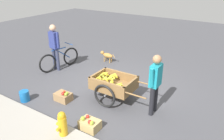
{
  "coord_description": "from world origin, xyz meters",
  "views": [
    {
      "loc": [
        -3.12,
        4.81,
        3.19
      ],
      "look_at": [
        -0.13,
        0.15,
        0.75
      ],
      "focal_mm": 35.36,
      "sensor_mm": 36.0,
      "label": 1
    }
  ],
  "objects_px": {
    "cyclist_person": "(54,43)",
    "mixed_fruit_crate": "(63,97)",
    "vendor_person": "(155,80)",
    "apple_crate": "(90,124)",
    "plastic_bucket": "(25,96)",
    "dog": "(107,55)",
    "fruit_cart": "(113,85)",
    "bicycle": "(60,59)",
    "fire_hydrant": "(63,126)"
  },
  "relations": [
    {
      "from": "fruit_cart",
      "to": "plastic_bucket",
      "type": "bearing_deg",
      "value": 34.48
    },
    {
      "from": "fire_hydrant",
      "to": "apple_crate",
      "type": "height_order",
      "value": "fire_hydrant"
    },
    {
      "from": "fruit_cart",
      "to": "dog",
      "type": "distance_m",
      "value": 2.82
    },
    {
      "from": "dog",
      "to": "plastic_bucket",
      "type": "distance_m",
      "value": 3.61
    },
    {
      "from": "cyclist_person",
      "to": "fire_hydrant",
      "type": "relative_size",
      "value": 2.42
    },
    {
      "from": "cyclist_person",
      "to": "apple_crate",
      "type": "relative_size",
      "value": 3.69
    },
    {
      "from": "apple_crate",
      "to": "plastic_bucket",
      "type": "bearing_deg",
      "value": 0.3
    },
    {
      "from": "vendor_person",
      "to": "bicycle",
      "type": "relative_size",
      "value": 0.92
    },
    {
      "from": "vendor_person",
      "to": "fruit_cart",
      "type": "bearing_deg",
      "value": -0.07
    },
    {
      "from": "plastic_bucket",
      "to": "apple_crate",
      "type": "xyz_separation_m",
      "value": [
        -2.22,
        -0.01,
        -0.02
      ]
    },
    {
      "from": "apple_crate",
      "to": "mixed_fruit_crate",
      "type": "height_order",
      "value": "apple_crate"
    },
    {
      "from": "cyclist_person",
      "to": "dog",
      "type": "height_order",
      "value": "cyclist_person"
    },
    {
      "from": "fruit_cart",
      "to": "bicycle",
      "type": "xyz_separation_m",
      "value": [
        2.79,
        -0.79,
        -0.09
      ]
    },
    {
      "from": "vendor_person",
      "to": "plastic_bucket",
      "type": "distance_m",
      "value": 3.5
    },
    {
      "from": "fruit_cart",
      "to": "bicycle",
      "type": "height_order",
      "value": "bicycle"
    },
    {
      "from": "cyclist_person",
      "to": "fire_hydrant",
      "type": "distance_m",
      "value": 3.83
    },
    {
      "from": "dog",
      "to": "fire_hydrant",
      "type": "bearing_deg",
      "value": 112.15
    },
    {
      "from": "plastic_bucket",
      "to": "fruit_cart",
      "type": "bearing_deg",
      "value": -145.52
    },
    {
      "from": "vendor_person",
      "to": "apple_crate",
      "type": "bearing_deg",
      "value": 55.56
    },
    {
      "from": "dog",
      "to": "mixed_fruit_crate",
      "type": "bearing_deg",
      "value": 101.23
    },
    {
      "from": "fruit_cart",
      "to": "plastic_bucket",
      "type": "height_order",
      "value": "fruit_cart"
    },
    {
      "from": "fire_hydrant",
      "to": "plastic_bucket",
      "type": "height_order",
      "value": "fire_hydrant"
    },
    {
      "from": "bicycle",
      "to": "fruit_cart",
      "type": "bearing_deg",
      "value": 164.14
    },
    {
      "from": "apple_crate",
      "to": "fruit_cart",
      "type": "bearing_deg",
      "value": -80.21
    },
    {
      "from": "vendor_person",
      "to": "mixed_fruit_crate",
      "type": "distance_m",
      "value": 2.52
    },
    {
      "from": "fruit_cart",
      "to": "apple_crate",
      "type": "distance_m",
      "value": 1.41
    },
    {
      "from": "vendor_person",
      "to": "mixed_fruit_crate",
      "type": "height_order",
      "value": "vendor_person"
    },
    {
      "from": "cyclist_person",
      "to": "fruit_cart",
      "type": "bearing_deg",
      "value": 167.14
    },
    {
      "from": "vendor_person",
      "to": "cyclist_person",
      "type": "xyz_separation_m",
      "value": [
        3.97,
        -0.64,
        0.07
      ]
    },
    {
      "from": "dog",
      "to": "apple_crate",
      "type": "distance_m",
      "value": 4.08
    },
    {
      "from": "plastic_bucket",
      "to": "apple_crate",
      "type": "height_order",
      "value": "apple_crate"
    },
    {
      "from": "fruit_cart",
      "to": "vendor_person",
      "type": "relative_size",
      "value": 1.09
    },
    {
      "from": "fruit_cart",
      "to": "fire_hydrant",
      "type": "bearing_deg",
      "value": 89.25
    },
    {
      "from": "dog",
      "to": "apple_crate",
      "type": "bearing_deg",
      "value": 118.44
    },
    {
      "from": "mixed_fruit_crate",
      "to": "dog",
      "type": "bearing_deg",
      "value": -78.77
    },
    {
      "from": "vendor_person",
      "to": "plastic_bucket",
      "type": "height_order",
      "value": "vendor_person"
    },
    {
      "from": "fruit_cart",
      "to": "vendor_person",
      "type": "height_order",
      "value": "vendor_person"
    },
    {
      "from": "vendor_person",
      "to": "bicycle",
      "type": "distance_m",
      "value": 4.06
    },
    {
      "from": "fruit_cart",
      "to": "vendor_person",
      "type": "distance_m",
      "value": 1.25
    },
    {
      "from": "bicycle",
      "to": "vendor_person",
      "type": "bearing_deg",
      "value": 168.63
    },
    {
      "from": "dog",
      "to": "mixed_fruit_crate",
      "type": "height_order",
      "value": "dog"
    },
    {
      "from": "vendor_person",
      "to": "apple_crate",
      "type": "distance_m",
      "value": 1.81
    },
    {
      "from": "bicycle",
      "to": "plastic_bucket",
      "type": "height_order",
      "value": "bicycle"
    },
    {
      "from": "cyclist_person",
      "to": "mixed_fruit_crate",
      "type": "bearing_deg",
      "value": 140.08
    },
    {
      "from": "vendor_person",
      "to": "dog",
      "type": "xyz_separation_m",
      "value": [
        2.87,
        -2.24,
        -0.63
      ]
    },
    {
      "from": "dog",
      "to": "apple_crate",
      "type": "xyz_separation_m",
      "value": [
        -1.94,
        3.59,
        -0.15
      ]
    },
    {
      "from": "vendor_person",
      "to": "fire_hydrant",
      "type": "distance_m",
      "value": 2.31
    },
    {
      "from": "dog",
      "to": "fire_hydrant",
      "type": "height_order",
      "value": "fire_hydrant"
    },
    {
      "from": "vendor_person",
      "to": "apple_crate",
      "type": "xyz_separation_m",
      "value": [
        0.92,
        1.35,
        -0.78
      ]
    },
    {
      "from": "plastic_bucket",
      "to": "mixed_fruit_crate",
      "type": "relative_size",
      "value": 0.67
    }
  ]
}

